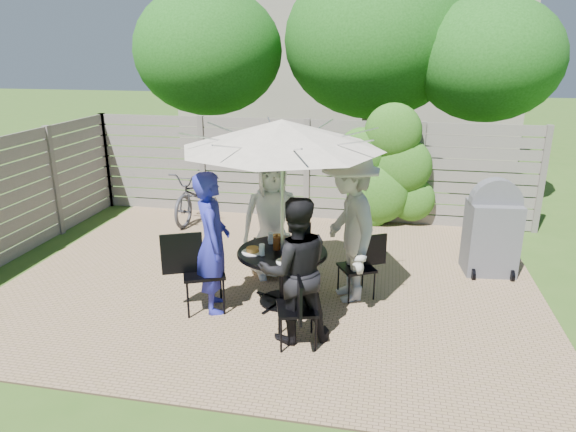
% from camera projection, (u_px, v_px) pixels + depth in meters
% --- Properties ---
extents(backyard_envelope, '(60.00, 60.00, 5.00)m').
position_uv_depth(backyard_envelope, '(349.00, 63.00, 15.60)').
color(backyard_envelope, '#33571B').
rests_on(backyard_envelope, ground).
extents(patio_table, '(1.39, 1.39, 0.71)m').
position_uv_depth(patio_table, '(282.00, 267.00, 6.27)').
color(patio_table, black).
rests_on(patio_table, ground).
extents(umbrella, '(3.05, 3.05, 2.28)m').
position_uv_depth(umbrella, '(282.00, 134.00, 5.77)').
color(umbrella, silver).
rests_on(umbrella, ground).
extents(chair_back, '(0.58, 0.69, 0.91)m').
position_uv_depth(chair_back, '(271.00, 254.00, 7.25)').
color(chair_back, black).
rests_on(chair_back, ground).
extents(person_back, '(0.96, 0.79, 1.67)m').
position_uv_depth(person_back, '(272.00, 219.00, 6.94)').
color(person_back, white).
rests_on(person_back, ground).
extents(chair_left, '(0.77, 0.64, 1.00)m').
position_uv_depth(chair_left, '(203.00, 287.00, 6.17)').
color(chair_left, black).
rests_on(chair_left, ground).
extents(person_left, '(0.61, 0.74, 1.72)m').
position_uv_depth(person_left, '(213.00, 243.00, 6.02)').
color(person_left, '#2528A2').
rests_on(person_left, ground).
extents(chair_front, '(0.51, 0.66, 0.87)m').
position_uv_depth(chair_front, '(297.00, 323.00, 5.44)').
color(chair_front, black).
rests_on(chair_front, ground).
extents(person_front, '(0.96, 0.86, 1.62)m').
position_uv_depth(person_front, '(295.00, 271.00, 5.40)').
color(person_front, black).
rests_on(person_front, ground).
extents(chair_right, '(0.62, 0.54, 0.82)m').
position_uv_depth(chair_right, '(357.00, 279.00, 6.51)').
color(chair_right, black).
rests_on(chair_right, ground).
extents(person_right, '(1.11, 1.41, 1.92)m').
position_uv_depth(person_right, '(349.00, 227.00, 6.27)').
color(person_right, '#B3B2AE').
rests_on(person_right, ground).
extents(plate_back, '(0.26, 0.26, 0.06)m').
position_uv_depth(plate_back, '(278.00, 238.00, 6.54)').
color(plate_back, white).
rests_on(plate_back, patio_table).
extents(plate_left, '(0.26, 0.26, 0.06)m').
position_uv_depth(plate_left, '(253.00, 251.00, 6.14)').
color(plate_left, white).
rests_on(plate_left, patio_table).
extents(plate_front, '(0.26, 0.26, 0.06)m').
position_uv_depth(plate_front, '(287.00, 260.00, 5.86)').
color(plate_front, white).
rests_on(plate_front, patio_table).
extents(plate_right, '(0.26, 0.26, 0.06)m').
position_uv_depth(plate_right, '(311.00, 247.00, 6.26)').
color(plate_right, white).
rests_on(plate_right, patio_table).
extents(plate_extra, '(0.24, 0.24, 0.06)m').
position_uv_depth(plate_extra, '(302.00, 257.00, 5.95)').
color(plate_extra, white).
rests_on(plate_extra, patio_table).
extents(glass_back, '(0.07, 0.07, 0.14)m').
position_uv_depth(glass_back, '(271.00, 238.00, 6.41)').
color(glass_back, silver).
rests_on(glass_back, patio_table).
extents(glass_left, '(0.07, 0.07, 0.14)m').
position_uv_depth(glass_left, '(262.00, 250.00, 6.05)').
color(glass_left, silver).
rests_on(glass_left, patio_table).
extents(glass_front, '(0.07, 0.07, 0.14)m').
position_uv_depth(glass_front, '(295.00, 253.00, 5.96)').
color(glass_front, silver).
rests_on(glass_front, patio_table).
extents(glass_right, '(0.07, 0.07, 0.14)m').
position_uv_depth(glass_right, '(302.00, 241.00, 6.33)').
color(glass_right, silver).
rests_on(glass_right, patio_table).
extents(syrup_jug, '(0.09, 0.09, 0.16)m').
position_uv_depth(syrup_jug, '(277.00, 243.00, 6.22)').
color(syrup_jug, '#59280C').
rests_on(syrup_jug, patio_table).
extents(coffee_cup, '(0.08, 0.08, 0.12)m').
position_uv_depth(coffee_cup, '(287.00, 239.00, 6.41)').
color(coffee_cup, '#C6B293').
rests_on(coffee_cup, patio_table).
extents(bicycle, '(0.76, 1.85, 0.95)m').
position_uv_depth(bicycle, '(198.00, 194.00, 9.49)').
color(bicycle, '#333338').
rests_on(bicycle, ground).
extents(bbq_grill, '(0.72, 0.59, 1.38)m').
position_uv_depth(bbq_grill, '(492.00, 231.00, 7.09)').
color(bbq_grill, '#515156').
rests_on(bbq_grill, ground).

